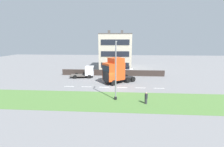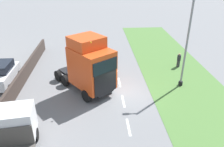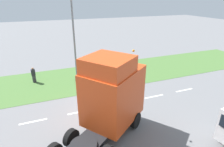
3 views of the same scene
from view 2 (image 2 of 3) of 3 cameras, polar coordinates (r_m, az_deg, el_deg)
name	(u,v)px [view 2 (image 2 of 3)]	position (r m, az deg, el deg)	size (l,w,h in m)	color
ground_plane	(122,95)	(18.78, 2.64, -5.68)	(120.00, 120.00, 0.00)	slate
grass_verge	(190,93)	(20.30, 19.78, -4.72)	(7.00, 44.00, 0.01)	#4C7538
lane_markings	(121,91)	(19.37, 2.41, -4.58)	(0.16, 17.80, 0.00)	white
boundary_wall	(13,92)	(19.64, -24.50, -4.44)	(0.25, 24.00, 1.37)	#382D28
lorry_cab	(90,66)	(18.26, -5.84, 1.99)	(5.82, 6.53, 5.06)	black
flatbed_truck	(14,130)	(14.41, -24.17, -13.39)	(2.89, 5.44, 2.48)	silver
parked_car	(3,74)	(22.41, -26.67, -0.16)	(1.96, 4.27, 2.06)	silver
lamp_post	(186,48)	(19.72, 18.65, 6.41)	(1.31, 0.38, 8.06)	black
pedestrian	(179,60)	(24.65, 17.03, 3.31)	(0.39, 0.39, 1.57)	#333338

